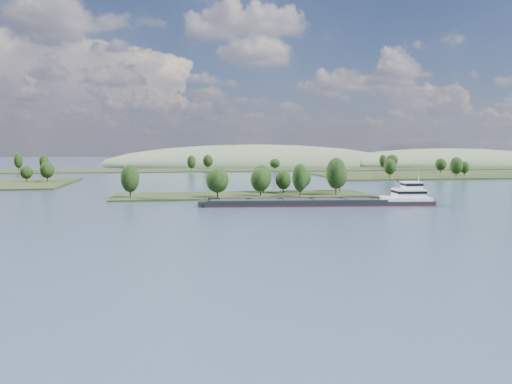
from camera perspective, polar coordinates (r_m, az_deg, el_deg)
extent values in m
plane|color=#324257|center=(138.96, 1.84, -2.81)|extent=(1800.00, 1800.00, 0.00)
cube|color=black|center=(197.71, -1.63, -0.44)|extent=(100.00, 30.00, 1.20)
cylinder|color=black|center=(189.36, 5.05, 0.10)|extent=(0.50, 0.50, 4.09)
ellipsoid|color=black|center=(188.97, 5.06, 1.67)|extent=(6.04, 6.04, 10.52)
cylinder|color=black|center=(210.01, 0.64, 0.56)|extent=(0.50, 0.50, 3.65)
ellipsoid|color=black|center=(209.68, 0.64, 1.82)|extent=(8.20, 8.20, 9.39)
cylinder|color=black|center=(189.84, 0.49, 0.05)|extent=(0.50, 0.50, 3.54)
ellipsoid|color=black|center=(189.49, 0.49, 1.41)|extent=(7.46, 7.46, 9.11)
cylinder|color=black|center=(204.54, 0.89, 0.39)|extent=(0.50, 0.50, 3.30)
ellipsoid|color=black|center=(204.23, 0.89, 1.56)|extent=(6.01, 6.01, 8.50)
cylinder|color=black|center=(185.63, -4.42, -0.07)|extent=(0.50, 0.50, 3.61)
ellipsoid|color=black|center=(185.27, -4.43, 1.35)|extent=(8.47, 8.47, 9.29)
cylinder|color=black|center=(190.25, -14.18, -0.02)|extent=(0.50, 0.50, 4.03)
ellipsoid|color=black|center=(189.87, -14.21, 1.52)|extent=(6.75, 6.75, 10.37)
cylinder|color=black|center=(202.11, 3.14, 0.30)|extent=(0.50, 0.50, 3.14)
ellipsoid|color=black|center=(201.82, 3.14, 1.43)|extent=(6.35, 6.35, 8.08)
cylinder|color=black|center=(213.94, 9.55, 0.57)|extent=(0.50, 0.50, 3.64)
ellipsoid|color=black|center=(213.63, 9.57, 1.81)|extent=(5.95, 5.95, 9.36)
cylinder|color=black|center=(197.05, 9.12, 0.36)|extent=(0.50, 0.50, 4.80)
ellipsoid|color=black|center=(196.64, 9.14, 2.13)|extent=(7.79, 7.79, 12.33)
cylinder|color=black|center=(210.02, 5.25, 0.49)|extent=(0.50, 0.50, 3.29)
ellipsoid|color=black|center=(209.72, 5.26, 1.63)|extent=(7.74, 7.74, 8.46)
cylinder|color=black|center=(292.41, -22.74, 1.48)|extent=(0.50, 0.50, 3.52)
ellipsoid|color=black|center=(292.19, -22.77, 2.35)|extent=(7.39, 7.39, 9.04)
cylinder|color=black|center=(295.41, -24.74, 1.37)|extent=(0.50, 0.50, 2.83)
ellipsoid|color=black|center=(295.22, -24.76, 2.07)|extent=(6.41, 6.41, 7.27)
cylinder|color=black|center=(312.44, 15.04, 1.94)|extent=(0.50, 0.50, 3.78)
ellipsoid|color=black|center=(312.22, 15.06, 2.82)|extent=(7.42, 7.42, 9.72)
cylinder|color=black|center=(328.28, 21.90, 1.92)|extent=(0.50, 0.50, 4.12)
ellipsoid|color=black|center=(328.06, 21.93, 2.83)|extent=(7.78, 7.78, 10.59)
cylinder|color=black|center=(349.71, 22.71, 1.98)|extent=(0.50, 0.50, 3.08)
ellipsoid|color=black|center=(349.54, 22.73, 2.62)|extent=(5.94, 5.94, 7.91)
cylinder|color=black|center=(382.42, 20.34, 2.33)|extent=(0.50, 0.50, 3.47)
ellipsoid|color=black|center=(382.26, 20.36, 2.99)|extent=(7.84, 7.84, 8.91)
cube|color=black|center=(416.20, -5.88, 2.47)|extent=(900.00, 60.00, 1.20)
cylinder|color=black|center=(430.78, -25.49, 2.48)|extent=(0.50, 0.50, 4.62)
ellipsoid|color=black|center=(430.59, -25.52, 3.26)|extent=(6.42, 6.42, 11.88)
cylinder|color=black|center=(431.99, 14.29, 2.79)|extent=(0.50, 0.50, 4.10)
ellipsoid|color=black|center=(431.82, 14.30, 3.48)|extent=(6.03, 6.03, 10.54)
cylinder|color=black|center=(421.43, -5.52, 2.87)|extent=(0.50, 0.50, 4.11)
ellipsoid|color=black|center=(421.26, -5.52, 3.58)|extent=(8.25, 8.25, 10.57)
cylinder|color=black|center=(472.78, 15.25, 2.95)|extent=(0.50, 0.50, 3.94)
ellipsoid|color=black|center=(472.63, 15.27, 3.56)|extent=(10.88, 10.88, 10.13)
cylinder|color=black|center=(422.08, -23.06, 2.49)|extent=(0.50, 0.50, 4.16)
ellipsoid|color=black|center=(421.90, -23.09, 3.21)|extent=(6.83, 6.83, 10.68)
cylinder|color=black|center=(412.42, 2.17, 2.77)|extent=(0.50, 0.50, 3.02)
ellipsoid|color=black|center=(412.28, 2.18, 3.30)|extent=(8.59, 8.59, 7.76)
cylinder|color=black|center=(395.79, -7.38, 2.70)|extent=(0.50, 0.50, 4.05)
ellipsoid|color=black|center=(395.61, -7.39, 3.45)|extent=(6.80, 6.80, 10.42)
ellipsoid|color=#4A5D40|center=(564.01, 21.01, 2.85)|extent=(260.00, 140.00, 36.00)
ellipsoid|color=#4A5D40|center=(522.58, -0.03, 3.04)|extent=(320.00, 160.00, 44.00)
cube|color=black|center=(166.89, 7.21, -1.35)|extent=(76.34, 17.69, 2.08)
cube|color=maroon|center=(166.94, 7.20, -1.49)|extent=(76.54, 17.90, 0.24)
cube|color=black|center=(170.09, 4.41, -0.75)|extent=(58.40, 6.79, 0.76)
cube|color=black|center=(160.95, 4.86, -1.09)|extent=(58.40, 6.79, 0.76)
cube|color=black|center=(165.53, 4.63, -0.96)|extent=(57.41, 14.68, 0.28)
cube|color=black|center=(163.90, -2.60, -0.91)|extent=(9.32, 8.65, 0.33)
cube|color=black|center=(164.37, 1.04, -0.89)|extent=(9.32, 8.65, 0.33)
cube|color=black|center=(165.50, 4.63, -0.87)|extent=(9.32, 8.65, 0.33)
cube|color=black|center=(167.27, 8.17, -0.84)|extent=(9.32, 8.65, 0.33)
cube|color=black|center=(169.67, 11.62, -0.81)|extent=(9.32, 8.65, 0.33)
cube|color=black|center=(164.19, -6.07, -1.31)|extent=(3.75, 8.78, 1.89)
cylinder|color=black|center=(164.00, -5.74, -0.85)|extent=(0.25, 0.25, 2.08)
cube|color=white|center=(174.51, 16.73, -0.71)|extent=(16.05, 10.69, 1.14)
cube|color=white|center=(174.67, 17.04, -0.09)|extent=(10.24, 8.56, 2.84)
cube|color=black|center=(174.63, 17.04, 0.03)|extent=(10.45, 8.77, 0.85)
cube|color=white|center=(174.80, 17.35, 0.72)|extent=(6.27, 6.27, 2.08)
cube|color=black|center=(174.77, 17.35, 0.84)|extent=(6.48, 6.48, 0.76)
cube|color=white|center=(174.72, 17.36, 1.09)|extent=(6.69, 6.69, 0.19)
cylinder|color=white|center=(175.50, 18.09, 1.46)|extent=(0.21, 0.21, 2.46)
cylinder|color=black|center=(176.08, 15.88, 1.22)|extent=(0.52, 0.52, 1.14)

